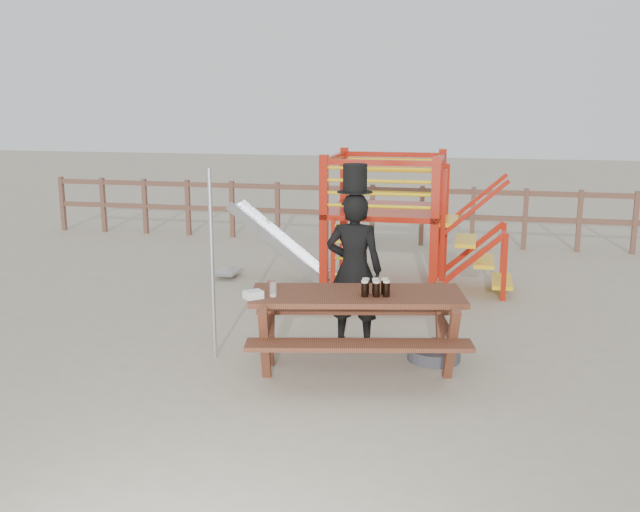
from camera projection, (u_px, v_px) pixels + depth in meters
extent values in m
plane|color=tan|center=(323.00, 366.00, 7.82)|extent=(60.00, 60.00, 0.00)
cube|color=brown|center=(397.00, 190.00, 14.26)|extent=(15.00, 0.06, 0.10)
cube|color=brown|center=(397.00, 215.00, 14.36)|extent=(15.00, 0.06, 0.10)
cube|color=brown|center=(63.00, 204.00, 15.95)|extent=(0.09, 0.09, 1.20)
cube|color=brown|center=(103.00, 205.00, 15.74)|extent=(0.09, 0.09, 1.20)
cube|color=brown|center=(145.00, 206.00, 15.53)|extent=(0.09, 0.09, 1.20)
cube|color=brown|center=(188.00, 208.00, 15.32)|extent=(0.09, 0.09, 1.20)
cube|color=brown|center=(232.00, 209.00, 15.10)|extent=(0.09, 0.09, 1.20)
cube|color=brown|center=(277.00, 211.00, 14.89)|extent=(0.09, 0.09, 1.20)
cube|color=brown|center=(324.00, 212.00, 14.68)|extent=(0.09, 0.09, 1.20)
cube|color=brown|center=(372.00, 214.00, 14.47)|extent=(0.09, 0.09, 1.20)
cube|color=brown|center=(422.00, 216.00, 14.26)|extent=(0.09, 0.09, 1.20)
cube|color=brown|center=(473.00, 217.00, 14.05)|extent=(0.09, 0.09, 1.20)
cube|color=brown|center=(525.00, 219.00, 13.84)|extent=(0.09, 0.09, 1.20)
cube|color=brown|center=(579.00, 221.00, 13.62)|extent=(0.09, 0.09, 1.20)
cube|color=brown|center=(635.00, 223.00, 13.41)|extent=(0.09, 0.09, 1.20)
cube|color=#AE1B0B|center=(324.00, 227.00, 10.39)|extent=(0.12, 0.12, 2.10)
cube|color=#AE1B0B|center=(434.00, 231.00, 10.05)|extent=(0.12, 0.12, 2.10)
cube|color=#AE1B0B|center=(344.00, 211.00, 11.92)|extent=(0.12, 0.12, 2.10)
cube|color=#AE1B0B|center=(441.00, 214.00, 11.58)|extent=(0.12, 0.12, 2.10)
cube|color=#AE1B0B|center=(386.00, 211.00, 10.95)|extent=(1.72, 1.72, 0.08)
cube|color=#AE1B0B|center=(379.00, 163.00, 10.02)|extent=(1.60, 0.08, 0.08)
cube|color=#AE1B0B|center=(393.00, 155.00, 11.54)|extent=(1.60, 0.08, 0.08)
cube|color=#AE1B0B|center=(335.00, 157.00, 10.95)|extent=(0.08, 1.60, 0.08)
cube|color=#AE1B0B|center=(440.00, 159.00, 10.61)|extent=(0.08, 1.60, 0.08)
cylinder|color=yellow|center=(379.00, 206.00, 10.15)|extent=(1.50, 0.05, 0.05)
cylinder|color=yellow|center=(392.00, 193.00, 11.68)|extent=(1.50, 0.05, 0.05)
cylinder|color=yellow|center=(379.00, 194.00, 10.11)|extent=(1.50, 0.05, 0.05)
cylinder|color=yellow|center=(392.00, 182.00, 11.64)|extent=(1.50, 0.05, 0.05)
cylinder|color=yellow|center=(379.00, 181.00, 10.07)|extent=(1.50, 0.05, 0.05)
cylinder|color=yellow|center=(393.00, 171.00, 11.60)|extent=(1.50, 0.05, 0.05)
cylinder|color=yellow|center=(379.00, 168.00, 10.03)|extent=(1.50, 0.05, 0.05)
cylinder|color=yellow|center=(393.00, 159.00, 11.56)|extent=(1.50, 0.05, 0.05)
cube|color=#AE1B0B|center=(333.00, 260.00, 10.31)|extent=(0.06, 0.06, 1.20)
cube|color=#AE1B0B|center=(358.00, 261.00, 10.23)|extent=(0.06, 0.06, 1.20)
cylinder|color=yellow|center=(345.00, 291.00, 10.36)|extent=(0.36, 0.04, 0.04)
cylinder|color=yellow|center=(345.00, 275.00, 10.31)|extent=(0.36, 0.04, 0.04)
cylinder|color=yellow|center=(345.00, 258.00, 10.26)|extent=(0.36, 0.04, 0.04)
cylinder|color=yellow|center=(345.00, 242.00, 10.21)|extent=(0.36, 0.04, 0.04)
cylinder|color=yellow|center=(346.00, 226.00, 10.16)|extent=(0.36, 0.04, 0.04)
cube|color=yellow|center=(448.00, 220.00, 10.78)|extent=(0.30, 0.90, 0.06)
cube|color=yellow|center=(466.00, 241.00, 10.78)|extent=(0.30, 0.90, 0.06)
cube|color=yellow|center=(484.00, 261.00, 10.79)|extent=(0.30, 0.90, 0.06)
cube|color=yellow|center=(502.00, 281.00, 10.79)|extent=(0.30, 0.90, 0.06)
cube|color=#AE1B0B|center=(473.00, 259.00, 10.36)|extent=(0.95, 0.08, 0.86)
cube|color=#AE1B0B|center=(474.00, 247.00, 11.22)|extent=(0.95, 0.08, 0.86)
cube|color=#B1B3B8|center=(280.00, 243.00, 11.43)|extent=(1.53, 0.55, 1.21)
cube|color=#B1B3B8|center=(275.00, 244.00, 11.17)|extent=(1.58, 0.04, 1.28)
cube|color=#B1B3B8|center=(284.00, 237.00, 11.68)|extent=(1.58, 0.04, 1.28)
cube|color=#B1B3B8|center=(227.00, 271.00, 11.74)|extent=(0.35, 0.55, 0.05)
cube|color=brown|center=(357.00, 296.00, 7.53)|extent=(2.36, 1.28, 0.06)
cube|color=brown|center=(359.00, 345.00, 7.00)|extent=(2.25, 0.77, 0.04)
cube|color=brown|center=(354.00, 309.00, 8.20)|extent=(2.25, 0.77, 0.04)
cube|color=brown|center=(268.00, 335.00, 7.63)|extent=(0.36, 1.33, 0.81)
cube|color=brown|center=(445.00, 335.00, 7.61)|extent=(0.36, 1.33, 0.81)
imported|color=black|center=(354.00, 270.00, 8.36)|extent=(0.67, 0.44, 1.82)
cube|color=#0E9B11|center=(356.00, 249.00, 8.46)|extent=(0.07, 0.02, 0.43)
cylinder|color=black|center=(355.00, 192.00, 8.17)|extent=(0.41, 0.41, 0.01)
cylinder|color=black|center=(355.00, 178.00, 8.13)|extent=(0.28, 0.28, 0.32)
cube|color=white|center=(357.00, 167.00, 8.24)|extent=(0.15, 0.01, 0.04)
cylinder|color=#B2B2B7|center=(212.00, 265.00, 7.88)|extent=(0.05, 0.05, 2.15)
cylinder|color=#3C3D42|center=(434.00, 354.00, 8.01)|extent=(0.59, 0.59, 0.14)
cylinder|color=#3C3D42|center=(434.00, 343.00, 7.98)|extent=(0.07, 0.07, 0.11)
cube|color=white|center=(253.00, 295.00, 7.31)|extent=(0.23, 0.23, 0.08)
cylinder|color=black|center=(365.00, 290.00, 7.37)|extent=(0.07, 0.07, 0.15)
cylinder|color=beige|center=(365.00, 282.00, 7.35)|extent=(0.07, 0.07, 0.02)
cylinder|color=black|center=(376.00, 290.00, 7.36)|extent=(0.07, 0.07, 0.15)
cylinder|color=beige|center=(376.00, 282.00, 7.34)|extent=(0.07, 0.07, 0.02)
cylinder|color=black|center=(386.00, 289.00, 7.37)|extent=(0.07, 0.07, 0.15)
cylinder|color=beige|center=(387.00, 281.00, 7.35)|extent=(0.07, 0.07, 0.02)
cylinder|color=black|center=(366.00, 287.00, 7.46)|extent=(0.07, 0.07, 0.15)
cylinder|color=beige|center=(366.00, 279.00, 7.44)|extent=(0.07, 0.07, 0.02)
cylinder|color=black|center=(376.00, 287.00, 7.46)|extent=(0.07, 0.07, 0.15)
cylinder|color=beige|center=(376.00, 279.00, 7.44)|extent=(0.07, 0.07, 0.02)
cylinder|color=black|center=(385.00, 287.00, 7.47)|extent=(0.07, 0.07, 0.15)
cylinder|color=beige|center=(385.00, 279.00, 7.45)|extent=(0.07, 0.07, 0.02)
cylinder|color=silver|center=(273.00, 289.00, 7.37)|extent=(0.07, 0.07, 0.15)
cylinder|color=beige|center=(273.00, 296.00, 7.38)|extent=(0.07, 0.07, 0.02)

